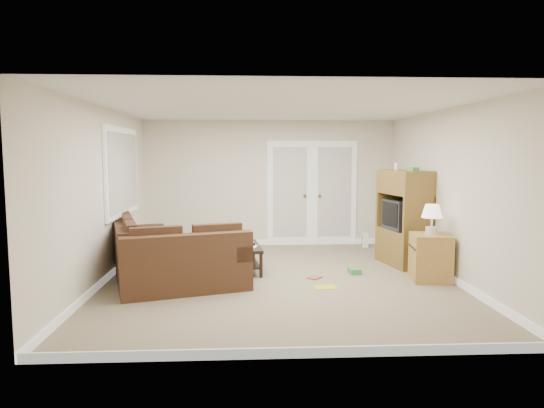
{
  "coord_description": "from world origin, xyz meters",
  "views": [
    {
      "loc": [
        -0.45,
        -6.94,
        1.85
      ],
      "look_at": [
        -0.09,
        0.17,
        1.1
      ],
      "focal_mm": 32.0,
      "sensor_mm": 36.0,
      "label": 1
    }
  ],
  "objects": [
    {
      "name": "wall_front",
      "position": [
        0.0,
        -2.75,
        1.25
      ],
      "size": [
        5.0,
        0.02,
        2.5
      ],
      "primitive_type": "cube",
      "color": "silver",
      "rests_on": "floor"
    },
    {
      "name": "wall_left",
      "position": [
        -2.5,
        0.0,
        1.25
      ],
      "size": [
        0.02,
        5.5,
        2.5
      ],
      "primitive_type": "cube",
      "color": "silver",
      "rests_on": "floor"
    },
    {
      "name": "french_doors",
      "position": [
        0.85,
        2.71,
        1.04
      ],
      "size": [
        1.8,
        0.05,
        2.13
      ],
      "color": "white",
      "rests_on": "floor"
    },
    {
      "name": "baseboards",
      "position": [
        0.0,
        0.0,
        0.05
      ],
      "size": [
        5.0,
        5.5,
        0.1
      ],
      "primitive_type": null,
      "color": "white",
      "rests_on": "floor"
    },
    {
      "name": "wall_back",
      "position": [
        0.0,
        2.75,
        1.25
      ],
      "size": [
        5.0,
        0.02,
        2.5
      ],
      "primitive_type": "cube",
      "color": "silver",
      "rests_on": "floor"
    },
    {
      "name": "floor_greenbox",
      "position": [
        1.19,
        0.29,
        0.04
      ],
      "size": [
        0.18,
        0.23,
        0.09
      ],
      "primitive_type": "cube",
      "rotation": [
        0.0,
        0.0,
        0.1
      ],
      "color": "#419045",
      "rests_on": "floor"
    },
    {
      "name": "sectional_sofa",
      "position": [
        -1.73,
        0.1,
        0.32
      ],
      "size": [
        2.42,
        2.75,
        0.81
      ],
      "rotation": [
        0.0,
        0.0,
        0.3
      ],
      "color": "#492D1C",
      "rests_on": "floor"
    },
    {
      "name": "tv_armoire",
      "position": [
        2.13,
        0.88,
        0.79
      ],
      "size": [
        0.72,
        1.07,
        1.69
      ],
      "rotation": [
        0.0,
        0.0,
        0.2
      ],
      "color": "brown",
      "rests_on": "floor"
    },
    {
      "name": "window_left",
      "position": [
        -2.46,
        1.0,
        1.55
      ],
      "size": [
        0.05,
        1.92,
        1.42
      ],
      "color": "white",
      "rests_on": "wall_left"
    },
    {
      "name": "side_cabinet",
      "position": [
        2.2,
        -0.17,
        0.4
      ],
      "size": [
        0.59,
        0.59,
        1.12
      ],
      "rotation": [
        0.0,
        0.0,
        -0.12
      ],
      "color": "#AA7F3E",
      "rests_on": "floor"
    },
    {
      "name": "ceiling",
      "position": [
        0.0,
        0.0,
        2.5
      ],
      "size": [
        5.0,
        5.5,
        0.02
      ],
      "primitive_type": "cube",
      "color": "silver",
      "rests_on": "wall_back"
    },
    {
      "name": "floor",
      "position": [
        0.0,
        0.0,
        0.0
      ],
      "size": [
        5.5,
        5.5,
        0.0
      ],
      "primitive_type": "plane",
      "color": "gray",
      "rests_on": "ground"
    },
    {
      "name": "floor_magazine",
      "position": [
        0.62,
        -0.44,
        0.0
      ],
      "size": [
        0.32,
        0.26,
        0.01
      ],
      "primitive_type": "cube",
      "rotation": [
        0.0,
        0.0,
        0.09
      ],
      "color": "gold",
      "rests_on": "floor"
    },
    {
      "name": "floor_book",
      "position": [
        0.48,
        0.12,
        0.01
      ],
      "size": [
        0.27,
        0.27,
        0.02
      ],
      "primitive_type": "imported",
      "rotation": [
        0.0,
        0.0,
        -0.71
      ],
      "color": "brown",
      "rests_on": "floor"
    },
    {
      "name": "coffee_table",
      "position": [
        -0.51,
        0.59,
        0.22
      ],
      "size": [
        0.6,
        1.04,
        0.68
      ],
      "rotation": [
        0.0,
        0.0,
        0.11
      ],
      "color": "black",
      "rests_on": "floor"
    },
    {
      "name": "space_heater",
      "position": [
        1.87,
        2.37,
        0.14
      ],
      "size": [
        0.13,
        0.11,
        0.29
      ],
      "primitive_type": "cube",
      "rotation": [
        0.0,
        0.0,
        -0.12
      ],
      "color": "white",
      "rests_on": "floor"
    },
    {
      "name": "wall_right",
      "position": [
        2.5,
        0.0,
        1.25
      ],
      "size": [
        0.02,
        5.5,
        2.5
      ],
      "primitive_type": "cube",
      "color": "silver",
      "rests_on": "floor"
    }
  ]
}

